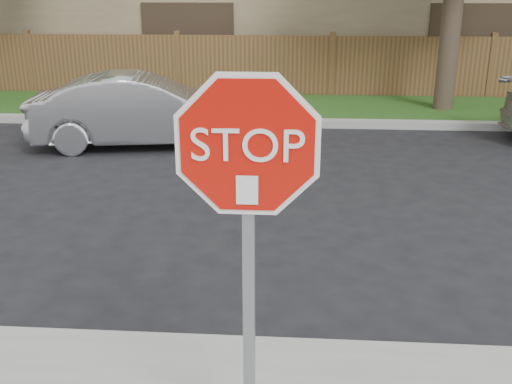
{
  "coord_description": "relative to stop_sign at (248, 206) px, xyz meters",
  "views": [
    {
      "loc": [
        -0.85,
        -4.31,
        2.91
      ],
      "look_at": [
        -1.09,
        -0.9,
        1.7
      ],
      "focal_mm": 42.0,
      "sensor_mm": 36.0,
      "label": 1
    }
  ],
  "objects": [
    {
      "name": "far_curb",
      "position": [
        1.09,
        9.63,
        -1.75
      ],
      "size": [
        70.0,
        0.3,
        0.15
      ],
      "primitive_type": "cube",
      "color": "gray",
      "rests_on": "ground"
    },
    {
      "name": "stop_sign",
      "position": [
        0.0,
        0.0,
        0.0
      ],
      "size": [
        1.01,
        0.13,
        2.55
      ],
      "color": "gray",
      "rests_on": "sidewalk_near"
    },
    {
      "name": "grass_strip",
      "position": [
        1.09,
        11.28,
        -1.77
      ],
      "size": [
        70.0,
        3.0,
        0.12
      ],
      "primitive_type": "cube",
      "color": "#1E4714",
      "rests_on": "ground"
    },
    {
      "name": "ground",
      "position": [
        1.09,
        1.48,
        -1.83
      ],
      "size": [
        90.0,
        90.0,
        0.0
      ],
      "primitive_type": "plane",
      "color": "black",
      "rests_on": "ground"
    },
    {
      "name": "fence",
      "position": [
        1.09,
        12.88,
        -1.03
      ],
      "size": [
        70.0,
        0.12,
        1.6
      ],
      "primitive_type": "cube",
      "color": "#56351E",
      "rests_on": "ground"
    },
    {
      "name": "sedan_left",
      "position": [
        -2.62,
        7.89,
        -1.17
      ],
      "size": [
        4.19,
        2.07,
        1.32
      ],
      "primitive_type": "imported",
      "rotation": [
        0.0,
        0.0,
        1.74
      ],
      "color": "#A7A7AC",
      "rests_on": "ground"
    }
  ]
}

